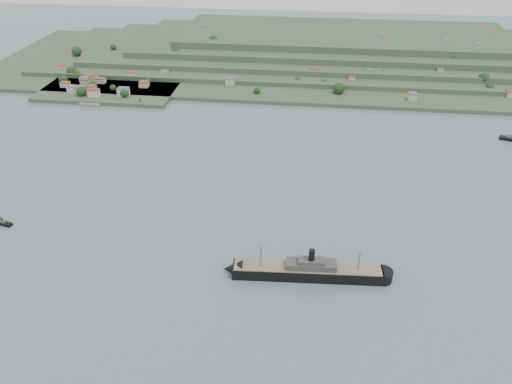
# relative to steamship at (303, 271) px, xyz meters

# --- Properties ---
(ground) EXTENTS (1400.00, 1400.00, 0.00)m
(ground) POSITION_rel_steamship_xyz_m (-30.67, 39.42, -4.46)
(ground) COLOR slate
(ground) RESTS_ON ground
(far_peninsula) EXTENTS (760.00, 309.00, 30.00)m
(far_peninsula) POSITION_rel_steamship_xyz_m (-2.77, 432.52, 7.42)
(far_peninsula) COLOR #334930
(far_peninsula) RESTS_ON ground
(steamship) EXTENTS (100.73, 17.54, 24.15)m
(steamship) POSITION_rel_steamship_xyz_m (0.00, 0.00, 0.00)
(steamship) COLOR black
(steamship) RESTS_ON ground
(tugboat) EXTENTS (14.18, 6.50, 6.17)m
(tugboat) POSITION_rel_steamship_xyz_m (-207.52, 28.18, -2.95)
(tugboat) COLOR black
(tugboat) RESTS_ON ground
(ferry_west) EXTENTS (20.60, 9.66, 7.45)m
(ferry_west) POSITION_rel_steamship_xyz_m (-182.90, 251.16, -2.66)
(ferry_west) COLOR black
(ferry_west) RESTS_ON ground
(ferry_east) EXTENTS (21.11, 11.57, 7.63)m
(ferry_east) POSITION_rel_steamship_xyz_m (181.24, 209.89, -2.62)
(ferry_east) COLOR black
(ferry_east) RESTS_ON ground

